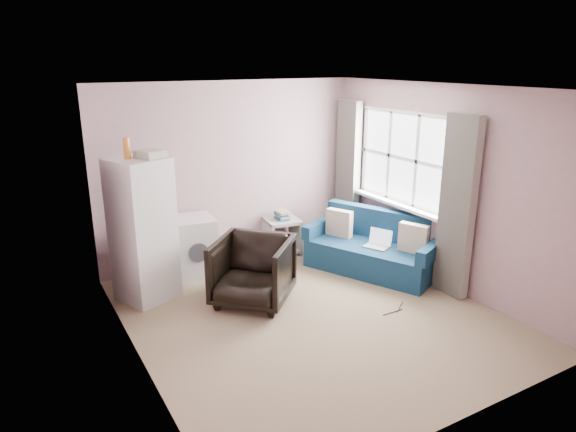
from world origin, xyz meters
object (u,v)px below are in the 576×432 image
at_px(side_table, 282,233).
at_px(sofa, 374,249).
at_px(armchair, 253,268).
at_px(fridge, 143,229).
at_px(washing_machine, 193,245).

xyz_separation_m(side_table, sofa, (0.78, -1.17, -0.02)).
height_order(armchair, side_table, armchair).
bearing_deg(armchair, side_table, 93.79).
bearing_deg(armchair, sofa, 47.11).
height_order(fridge, side_table, fridge).
xyz_separation_m(washing_machine, side_table, (1.40, 0.08, -0.10)).
distance_m(washing_machine, sofa, 2.44).
bearing_deg(fridge, washing_machine, 6.99).
relative_size(fridge, sofa, 1.00).
height_order(washing_machine, sofa, sofa).
distance_m(fridge, side_table, 2.25).
relative_size(armchair, side_table, 1.34).
bearing_deg(sofa, side_table, 99.05).
relative_size(washing_machine, sofa, 0.40).
relative_size(side_table, sofa, 0.33).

